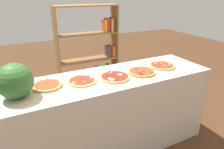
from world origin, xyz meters
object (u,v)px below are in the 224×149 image
pizza_mushroom_4 (162,66)px  watermelon (15,81)px  pizza_mushroom_1 (82,81)px  pizza_pepperoni_3 (141,72)px  bookshelf (96,64)px  pizza_plain_0 (47,85)px  pizza_mozzarella_2 (115,77)px

pizza_mushroom_4 → watermelon: 1.55m
pizza_mushroom_1 → pizza_pepperoni_3: pizza_pepperoni_3 is taller
pizza_mushroom_1 → bookshelf: bookshelf is taller
pizza_pepperoni_3 → bookshelf: bookshelf is taller
pizza_plain_0 → pizza_mushroom_4: pizza_mushroom_4 is taller
pizza_mozzarella_2 → watermelon: (-0.90, 0.01, 0.13)m
pizza_mozzarella_2 → pizza_pepperoni_3: same height
pizza_plain_0 → pizza_mushroom_4: size_ratio=0.94×
pizza_pepperoni_3 → pizza_mushroom_1: bearing=173.4°
watermelon → pizza_mushroom_4: bearing=1.3°
pizza_mushroom_4 → pizza_mozzarella_2: bearing=-175.8°
pizza_pepperoni_3 → pizza_mozzarella_2: bearing=178.9°
pizza_mushroom_1 → pizza_mozzarella_2: 0.33m
pizza_mozzarella_2 → bookshelf: bearing=77.6°
watermelon → pizza_mushroom_1: bearing=5.4°
bookshelf → pizza_plain_0: bearing=-132.8°
pizza_mushroom_1 → pizza_pepperoni_3: 0.65m
pizza_plain_0 → watermelon: size_ratio=0.95×
pizza_mushroom_1 → bookshelf: 1.15m
watermelon → bookshelf: (1.13, 1.04, -0.36)m
pizza_plain_0 → pizza_mushroom_1: same height
pizza_plain_0 → watermelon: watermelon is taller
pizza_mushroom_1 → watermelon: bearing=-174.6°
pizza_plain_0 → bookshelf: size_ratio=0.18×
pizza_plain_0 → pizza_pepperoni_3: bearing=-6.8°
pizza_mushroom_4 → bookshelf: 1.11m
pizza_mozzarella_2 → watermelon: size_ratio=1.03×
pizza_mozzarella_2 → pizza_pepperoni_3: size_ratio=1.02×
pizza_plain_0 → pizza_mozzarella_2: bearing=-9.6°
pizza_mushroom_4 → bookshelf: size_ratio=0.19×
pizza_mozzarella_2 → pizza_mushroom_4: pizza_mushroom_4 is taller
pizza_plain_0 → pizza_mushroom_1: 0.33m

